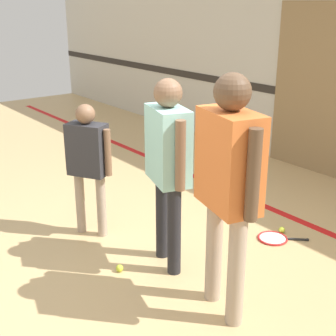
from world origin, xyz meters
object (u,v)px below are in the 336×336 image
(tennis_ball_near_instructor, at_px, (120,268))
(tennis_ball_by_spare_racket, at_px, (282,230))
(person_instructor, at_px, (168,155))
(person_student_left, at_px, (88,156))
(person_student_right, at_px, (229,173))
(racket_spare_on_floor, at_px, (274,238))

(tennis_ball_near_instructor, relative_size, tennis_ball_by_spare_racket, 1.00)
(tennis_ball_near_instructor, distance_m, tennis_ball_by_spare_racket, 1.77)
(person_instructor, distance_m, person_student_left, 1.01)
(person_student_right, height_order, tennis_ball_near_instructor, person_student_right)
(person_instructor, bearing_deg, person_student_right, 11.86)
(racket_spare_on_floor, relative_size, tennis_ball_near_instructor, 7.30)
(person_student_right, relative_size, racket_spare_on_floor, 3.81)
(racket_spare_on_floor, xyz_separation_m, tennis_ball_near_instructor, (-0.46, -1.56, 0.02))
(tennis_ball_near_instructor, xyz_separation_m, tennis_ball_by_spare_racket, (0.42, 1.72, 0.00))
(tennis_ball_by_spare_racket, bearing_deg, person_instructor, -101.22)
(person_instructor, relative_size, tennis_ball_near_instructor, 25.66)
(person_student_left, distance_m, tennis_ball_near_instructor, 1.15)
(person_student_left, relative_size, tennis_ball_by_spare_racket, 20.56)
(person_student_right, xyz_separation_m, tennis_ball_by_spare_racket, (-0.54, 1.38, -1.10))
(person_student_left, xyz_separation_m, tennis_ball_near_instructor, (0.80, -0.18, -0.81))
(racket_spare_on_floor, bearing_deg, person_instructor, -151.08)
(person_instructor, distance_m, person_student_right, 0.80)
(person_student_left, distance_m, tennis_ball_by_spare_racket, 2.13)
(racket_spare_on_floor, xyz_separation_m, tennis_ball_by_spare_racket, (-0.04, 0.17, 0.02))
(person_instructor, height_order, racket_spare_on_floor, person_instructor)
(person_instructor, xyz_separation_m, racket_spare_on_floor, (0.30, 1.13, -1.04))
(tennis_ball_by_spare_racket, bearing_deg, tennis_ball_near_instructor, -103.55)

